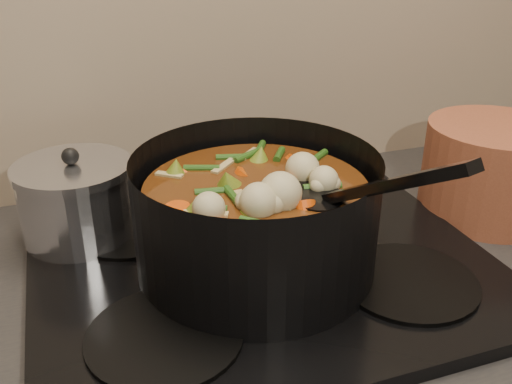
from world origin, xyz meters
name	(u,v)px	position (x,y,z in m)	size (l,w,h in m)	color
stovetop	(259,260)	(0.00, 1.93, 0.92)	(0.62, 0.54, 0.03)	black
stockpot	(257,218)	(-0.01, 1.91, 1.00)	(0.34, 0.42, 0.23)	black
saucepan	(77,200)	(-0.23, 2.07, 0.99)	(0.17, 0.17, 0.14)	silver
terracotta_crock	(491,170)	(0.41, 1.96, 0.99)	(0.22, 0.22, 0.15)	brown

